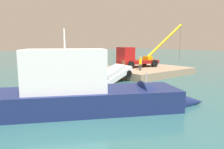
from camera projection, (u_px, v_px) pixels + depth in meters
name	position (u px, v px, depth m)	size (l,w,h in m)	color
ground	(117.00, 77.00, 25.41)	(200.00, 200.00, 0.00)	#2D6066
dock	(144.00, 70.00, 28.35)	(10.63, 9.05, 0.87)	gray
crane_truck	(135.00, 57.00, 28.21)	(10.69, 3.34, 6.17)	maroon
dock_worker	(140.00, 63.00, 25.01)	(0.34, 0.34, 1.71)	#3F3F3F
salvaged_car	(113.00, 75.00, 22.39)	(4.38, 2.15, 2.60)	silver
moored_yacht	(102.00, 100.00, 12.95)	(14.69, 9.77, 6.45)	navy
piling_near	(100.00, 67.00, 26.59)	(0.40, 0.40, 2.16)	brown
piling_mid	(123.00, 71.00, 23.08)	(0.40, 0.40, 2.21)	brown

